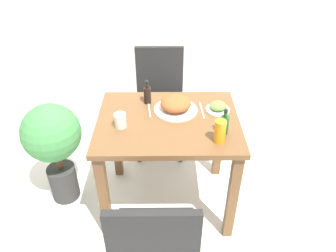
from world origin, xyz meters
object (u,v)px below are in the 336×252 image
(chair_near, at_px, (155,247))
(drink_cup, at_px, (120,120))
(side_plate, at_px, (218,107))
(potted_plant_left, at_px, (53,141))
(condiment_bottle, at_px, (224,124))
(food_plate, at_px, (176,105))
(sauce_bottle, at_px, (147,94))
(juice_glass, at_px, (220,131))
(chair_far, at_px, (160,96))

(chair_near, height_order, drink_cup, chair_near)
(side_plate, bearing_deg, potted_plant_left, -177.57)
(drink_cup, height_order, condiment_bottle, condiment_bottle)
(food_plate, height_order, condiment_bottle, condiment_bottle)
(side_plate, bearing_deg, chair_near, -114.82)
(condiment_bottle, bearing_deg, potted_plant_left, 169.76)
(food_plate, distance_m, condiment_bottle, 0.37)
(food_plate, xyz_separation_m, potted_plant_left, (-0.83, -0.05, -0.26))
(food_plate, height_order, potted_plant_left, food_plate)
(food_plate, bearing_deg, sauce_bottle, 151.53)
(side_plate, xyz_separation_m, potted_plant_left, (-1.11, -0.05, -0.24))
(sauce_bottle, relative_size, potted_plant_left, 0.21)
(drink_cup, height_order, juice_glass, juice_glass)
(chair_near, distance_m, drink_cup, 0.77)
(sauce_bottle, height_order, potted_plant_left, sauce_bottle)
(chair_near, bearing_deg, juice_glass, -124.18)
(condiment_bottle, bearing_deg, juice_glass, -115.30)
(potted_plant_left, bearing_deg, side_plate, 2.43)
(chair_near, xyz_separation_m, food_plate, (0.12, 0.86, 0.28))
(juice_glass, distance_m, condiment_bottle, 0.09)
(side_plate, height_order, sauce_bottle, sauce_bottle)
(chair_near, xyz_separation_m, side_plate, (0.40, 0.86, 0.26))
(food_plate, distance_m, juice_glass, 0.41)
(juice_glass, relative_size, condiment_bottle, 0.82)
(chair_far, height_order, food_plate, chair_far)
(food_plate, distance_m, drink_cup, 0.38)
(chair_far, height_order, condiment_bottle, condiment_bottle)
(drink_cup, relative_size, condiment_bottle, 0.53)
(chair_near, xyz_separation_m, condiment_bottle, (0.40, 0.61, 0.30))
(chair_near, xyz_separation_m, drink_cup, (-0.22, 0.68, 0.28))
(chair_near, relative_size, chair_far, 1.00)
(food_plate, distance_m, side_plate, 0.28)
(side_plate, distance_m, sauce_bottle, 0.48)
(side_plate, relative_size, potted_plant_left, 0.20)
(food_plate, relative_size, potted_plant_left, 0.36)
(juice_glass, height_order, condiment_bottle, condiment_bottle)
(chair_far, xyz_separation_m, drink_cup, (-0.22, -0.78, 0.28))
(side_plate, distance_m, potted_plant_left, 1.13)
(juice_glass, distance_m, sauce_bottle, 0.61)
(chair_far, distance_m, food_plate, 0.67)
(potted_plant_left, bearing_deg, chair_near, -48.82)
(condiment_bottle, bearing_deg, side_plate, 90.40)
(chair_far, bearing_deg, chair_near, -90.22)
(food_plate, xyz_separation_m, juice_glass, (0.24, -0.33, 0.03))
(drink_cup, distance_m, potted_plant_left, 0.57)
(drink_cup, relative_size, potted_plant_left, 0.11)
(chair_near, bearing_deg, chair_far, -90.22)
(food_plate, bearing_deg, chair_far, 100.90)
(sauce_bottle, bearing_deg, potted_plant_left, -166.77)
(drink_cup, bearing_deg, juice_glass, -14.50)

